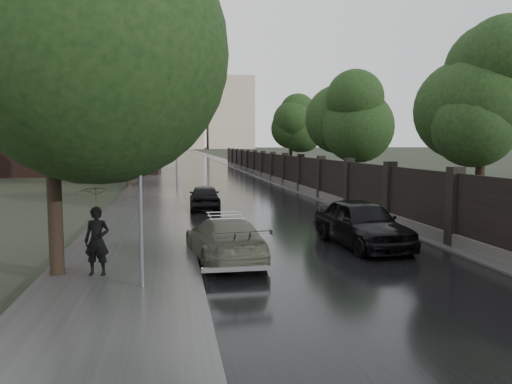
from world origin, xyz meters
The scene contains 18 objects.
ground centered at (0.00, 0.00, 0.00)m, with size 800.00×800.00×0.00m, color black.
road centered at (0.00, 190.00, 0.01)m, with size 8.00×420.00×0.02m, color black.
sidewalk_left centered at (-6.00, 190.00, 0.08)m, with size 4.00×420.00×0.16m, color #2D2D2D.
verge_right centered at (5.50, 190.00, 0.04)m, with size 3.00×420.00×0.08m, color #2D2D2D.
fence_right centered at (4.60, 32.01, 1.01)m, with size 0.45×75.72×2.70m.
tree_left_near centered at (-7.60, 3.00, 6.42)m, with size 5.44×5.44×9.16m.
tree_left_far centered at (-8.00, 30.00, 5.24)m, with size 4.25×4.25×7.39m.
tree_right_a centered at (7.50, 8.00, 4.95)m, with size 4.08×4.08×7.01m.
tree_right_b centered at (7.50, 22.00, 4.95)m, with size 4.08×4.08×7.01m.
tree_right_c centered at (7.50, 40.00, 4.95)m, with size 4.08×4.08×7.01m.
lamp_post centered at (-5.40, 1.50, 2.67)m, with size 0.25×0.12×5.11m.
traffic_light centered at (-4.30, 24.99, 2.40)m, with size 0.16×0.32×4.00m.
brick_building centered at (-18.00, 52.00, 10.00)m, with size 24.00×18.00×20.00m, color black.
stalinist_tower centered at (0.00, 300.00, 38.38)m, with size 92.00×30.00×159.00m.
volga_sedan centered at (-3.15, 4.44, 0.65)m, with size 1.82×4.48×1.30m, color #525645.
hatchback_left centered at (-2.96, 16.09, 0.66)m, with size 1.57×3.90×1.33m, color black.
car_right_near centered at (1.60, 5.60, 0.81)m, with size 1.91×4.74×1.61m, color black.
pedestrian_umbrella centered at (-6.57, 2.74, 1.97)m, with size 1.20×1.22×2.72m.
Camera 1 is at (-4.70, -10.12, 3.48)m, focal length 35.00 mm.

